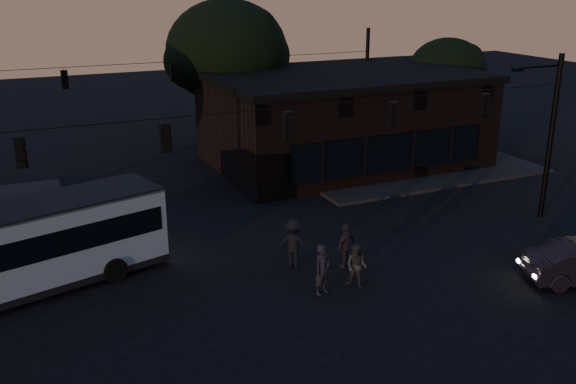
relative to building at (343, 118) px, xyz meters
name	(u,v)px	position (x,y,z in m)	size (l,w,h in m)	color
ground	(337,311)	(-9.00, -15.97, -2.71)	(120.00, 120.00, 0.00)	black
sidewalk_far_right	(402,163)	(3.00, -1.97, -2.63)	(14.00, 10.00, 0.15)	black
building	(343,118)	(0.00, 0.00, 0.00)	(15.40, 10.41, 5.40)	black
tree_behind	(227,51)	(-5.00, 6.03, 3.48)	(7.60, 7.60, 9.43)	black
tree_right	(447,72)	(9.00, 2.03, 1.93)	(5.20, 5.20, 6.86)	black
signal_rig_near	(288,155)	(-9.00, -11.97, 1.74)	(26.24, 0.30, 7.50)	black
signal_rig_far	(175,93)	(-9.00, 4.03, 1.50)	(26.24, 0.30, 7.50)	black
bus	(4,250)	(-18.90, -10.30, -0.93)	(11.53, 5.48, 3.17)	#88A1AD
pedestrian_a	(322,269)	(-8.87, -14.60, -1.78)	(0.67, 0.44, 1.85)	black
pedestrian_b	(356,266)	(-7.54, -14.67, -1.89)	(0.79, 0.62, 1.63)	#31312D
pedestrian_c	(346,246)	(-7.05, -13.04, -1.82)	(1.04, 0.43, 1.77)	#292228
pedestrian_d	(294,243)	(-8.84, -12.15, -1.74)	(1.24, 0.72, 1.93)	black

